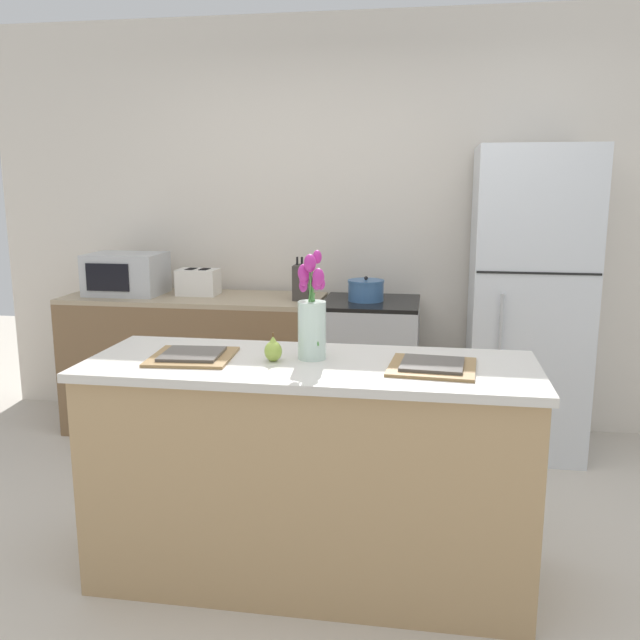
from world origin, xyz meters
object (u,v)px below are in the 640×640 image
object	(u,v)px
flower_vase	(312,318)
knife_block	(302,282)
toaster	(198,282)
plate_setting_left	(192,356)
stove_range	(370,371)
microwave	(126,274)
refrigerator	(528,303)
plate_setting_right	(432,366)
cooking_pot	(366,290)
pear_figurine	(273,350)

from	to	relation	value
flower_vase	knife_block	bearing A→B (deg)	102.30
knife_block	toaster	bearing A→B (deg)	174.12
flower_vase	plate_setting_left	distance (m)	0.51
stove_range	microwave	world-z (taller)	microwave
microwave	knife_block	distance (m)	1.19
flower_vase	toaster	bearing A→B (deg)	123.10
stove_range	refrigerator	size ratio (longest dim) A/B	0.49
flower_vase	knife_block	distance (m)	1.56
toaster	plate_setting_left	bearing A→B (deg)	-71.44
plate_setting_left	microwave	xyz separation A→B (m)	(-1.04, 1.62, 0.10)
plate_setting_right	cooking_pot	size ratio (longest dim) A/B	1.53
pear_figurine	plate_setting_right	xyz separation A→B (m)	(0.63, -0.01, -0.04)
refrigerator	flower_vase	world-z (taller)	refrigerator
cooking_pot	flower_vase	bearing A→B (deg)	-92.56
microwave	toaster	bearing A→B (deg)	5.58
pear_figurine	plate_setting_left	size ratio (longest dim) A/B	0.33
microwave	flower_vase	bearing A→B (deg)	-45.58
refrigerator	microwave	size ratio (longest dim) A/B	3.84
pear_figurine	cooking_pot	size ratio (longest dim) A/B	0.51
plate_setting_right	toaster	xyz separation A→B (m)	(-1.52, 1.67, 0.05)
plate_setting_right	pear_figurine	bearing A→B (deg)	179.31
refrigerator	cooking_pot	size ratio (longest dim) A/B	8.08
plate_setting_right	flower_vase	bearing A→B (deg)	171.60
stove_range	plate_setting_right	world-z (taller)	plate_setting_right
stove_range	plate_setting_left	size ratio (longest dim) A/B	2.59
stove_range	toaster	distance (m)	1.26
flower_vase	cooking_pot	world-z (taller)	flower_vase
stove_range	plate_setting_right	bearing A→B (deg)	-76.74
flower_vase	refrigerator	bearing A→B (deg)	55.87
cooking_pot	knife_block	distance (m)	0.40
flower_vase	plate_setting_right	size ratio (longest dim) A/B	1.24
plate_setting_right	knife_block	xyz separation A→B (m)	(-0.82, 1.59, 0.08)
toaster	knife_block	distance (m)	0.71
plate_setting_left	toaster	distance (m)	1.76
stove_range	plate_setting_left	bearing A→B (deg)	-109.75
cooking_pot	stove_range	bearing A→B (deg)	3.54
plate_setting_left	microwave	world-z (taller)	microwave
refrigerator	cooking_pot	xyz separation A→B (m)	(-0.98, -0.00, 0.05)
pear_figurine	cooking_pot	xyz separation A→B (m)	(0.21, 1.61, -0.00)
pear_figurine	microwave	bearing A→B (deg)	130.43
flower_vase	plate_setting_left	size ratio (longest dim) A/B	1.24
plate_setting_left	knife_block	distance (m)	1.60
refrigerator	toaster	bearing A→B (deg)	178.76
refrigerator	plate_setting_left	size ratio (longest dim) A/B	5.27
plate_setting_left	toaster	size ratio (longest dim) A/B	1.25
refrigerator	plate_setting_right	size ratio (longest dim) A/B	5.27
stove_range	pear_figurine	world-z (taller)	pear_figurine
plate_setting_right	cooking_pot	bearing A→B (deg)	104.35
plate_setting_left	knife_block	world-z (taller)	knife_block
refrigerator	plate_setting_right	bearing A→B (deg)	-109.29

